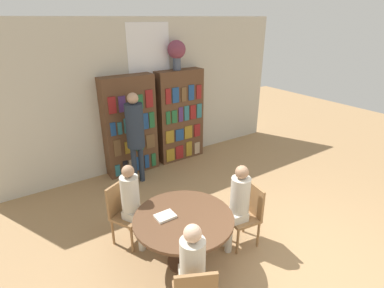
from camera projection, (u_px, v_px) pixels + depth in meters
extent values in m
plane|color=#9E7A51|center=(295.00, 271.00, 3.82)|extent=(16.00, 16.00, 0.00)
cube|color=beige|center=(151.00, 95.00, 6.19)|extent=(6.40, 0.06, 3.00)
cube|color=white|center=(149.00, 52.00, 5.83)|extent=(0.90, 0.01, 1.10)
cube|color=brown|center=(130.00, 126.00, 5.95)|extent=(1.05, 0.32, 1.98)
cube|color=#2D707A|center=(118.00, 171.00, 5.93)|extent=(0.10, 0.02, 0.24)
cube|color=black|center=(126.00, 167.00, 6.01)|extent=(0.10, 0.02, 0.28)
cube|color=tan|center=(132.00, 166.00, 6.09)|extent=(0.14, 0.02, 0.27)
cube|color=navy|center=(140.00, 163.00, 6.16)|extent=(0.14, 0.02, 0.30)
cube|color=navy|center=(147.00, 161.00, 6.25)|extent=(0.09, 0.02, 0.29)
cube|color=#236638|center=(154.00, 160.00, 6.33)|extent=(0.09, 0.02, 0.28)
cube|color=brown|center=(117.00, 148.00, 5.77)|extent=(0.14, 0.02, 0.33)
cube|color=olive|center=(129.00, 147.00, 5.90)|extent=(0.16, 0.02, 0.25)
cube|color=#236638|center=(140.00, 143.00, 6.01)|extent=(0.15, 0.02, 0.32)
cube|color=brown|center=(150.00, 141.00, 6.14)|extent=(0.19, 0.02, 0.29)
cube|color=navy|center=(113.00, 129.00, 5.59)|extent=(0.10, 0.02, 0.26)
cube|color=#2D707A|center=(120.00, 128.00, 5.66)|extent=(0.08, 0.02, 0.24)
cube|color=#2D707A|center=(127.00, 126.00, 5.72)|extent=(0.10, 0.02, 0.29)
cube|color=olive|center=(132.00, 124.00, 5.78)|extent=(0.12, 0.02, 0.32)
cube|color=#2D707A|center=(139.00, 123.00, 5.85)|extent=(0.10, 0.02, 0.32)
cube|color=navy|center=(146.00, 121.00, 5.92)|extent=(0.11, 0.02, 0.32)
cube|color=#236638|center=(152.00, 120.00, 5.99)|extent=(0.11, 0.02, 0.32)
cube|color=maroon|center=(112.00, 105.00, 5.42)|extent=(0.14, 0.02, 0.31)
cube|color=#4C2D6B|center=(122.00, 104.00, 5.53)|extent=(0.13, 0.02, 0.30)
cube|color=#2D707A|center=(132.00, 104.00, 5.63)|extent=(0.13, 0.02, 0.24)
cube|color=#236638|center=(140.00, 102.00, 5.72)|extent=(0.11, 0.02, 0.28)
cube|color=maroon|center=(149.00, 99.00, 5.80)|extent=(0.15, 0.02, 0.34)
cube|color=brown|center=(180.00, 116.00, 6.55)|extent=(1.05, 0.32, 1.98)
cube|color=olive|center=(170.00, 155.00, 6.55)|extent=(0.19, 0.02, 0.28)
cube|color=maroon|center=(180.00, 152.00, 6.66)|extent=(0.19, 0.02, 0.30)
cube|color=olive|center=(189.00, 149.00, 6.78)|extent=(0.15, 0.02, 0.34)
cube|color=tan|center=(197.00, 148.00, 6.91)|extent=(0.13, 0.02, 0.27)
cube|color=olive|center=(170.00, 137.00, 6.38)|extent=(0.19, 0.02, 0.28)
cube|color=navy|center=(180.00, 135.00, 6.51)|extent=(0.20, 0.02, 0.26)
cube|color=olive|center=(188.00, 132.00, 6.62)|extent=(0.19, 0.02, 0.29)
cube|color=maroon|center=(197.00, 130.00, 6.74)|extent=(0.16, 0.02, 0.28)
cube|color=#236638|center=(168.00, 118.00, 6.19)|extent=(0.09, 0.02, 0.27)
cube|color=#236638|center=(174.00, 117.00, 6.27)|extent=(0.13, 0.02, 0.27)
cube|color=#4C2D6B|center=(181.00, 115.00, 6.35)|extent=(0.10, 0.02, 0.31)
cube|color=#2D707A|center=(187.00, 113.00, 6.42)|extent=(0.12, 0.02, 0.32)
cube|color=maroon|center=(193.00, 112.00, 6.51)|extent=(0.14, 0.02, 0.31)
cube|color=#2D707A|center=(199.00, 111.00, 6.59)|extent=(0.12, 0.02, 0.32)
cube|color=maroon|center=(168.00, 96.00, 6.03)|extent=(0.11, 0.02, 0.31)
cube|color=navy|center=(176.00, 95.00, 6.12)|extent=(0.15, 0.02, 0.31)
cube|color=brown|center=(184.00, 94.00, 6.22)|extent=(0.11, 0.02, 0.29)
cube|color=navy|center=(191.00, 93.00, 6.31)|extent=(0.13, 0.02, 0.32)
cube|color=maroon|center=(199.00, 92.00, 6.42)|extent=(0.12, 0.02, 0.30)
cylinder|color=#475166|center=(177.00, 64.00, 6.09)|extent=(0.16, 0.16, 0.26)
sphere|color=brown|center=(177.00, 50.00, 5.98)|extent=(0.37, 0.37, 0.37)
cylinder|color=brown|center=(184.00, 261.00, 3.95)|extent=(0.44, 0.44, 0.03)
cylinder|color=brown|center=(184.00, 241.00, 3.82)|extent=(0.12, 0.12, 0.65)
cylinder|color=brown|center=(184.00, 219.00, 3.68)|extent=(1.25, 1.25, 0.04)
cube|color=olive|center=(129.00, 216.00, 4.18)|extent=(0.54, 0.54, 0.04)
cube|color=olive|center=(117.00, 198.00, 4.16)|extent=(0.37, 0.22, 0.45)
cylinder|color=olive|center=(147.00, 226.00, 4.33)|extent=(0.04, 0.04, 0.40)
cylinder|color=olive|center=(132.00, 240.00, 4.05)|extent=(0.04, 0.04, 0.40)
cylinder|color=olive|center=(129.00, 219.00, 4.48)|extent=(0.04, 0.04, 0.40)
cylinder|color=olive|center=(113.00, 232.00, 4.20)|extent=(0.04, 0.04, 0.40)
cube|color=olive|center=(242.00, 218.00, 4.14)|extent=(0.45, 0.45, 0.04)
cube|color=olive|center=(254.00, 200.00, 4.12)|extent=(0.09, 0.40, 0.45)
cylinder|color=olive|center=(238.00, 242.00, 4.02)|extent=(0.04, 0.04, 0.40)
cylinder|color=olive|center=(224.00, 227.00, 4.30)|extent=(0.04, 0.04, 0.40)
cylinder|color=olive|center=(258.00, 234.00, 4.16)|extent=(0.04, 0.04, 0.40)
cylinder|color=olive|center=(244.00, 221.00, 4.44)|extent=(0.04, 0.04, 0.40)
cube|color=beige|center=(136.00, 214.00, 4.08)|extent=(0.37, 0.40, 0.12)
cylinder|color=beige|center=(130.00, 193.00, 4.00)|extent=(0.25, 0.25, 0.50)
sphere|color=#A37A5B|center=(128.00, 171.00, 3.87)|extent=(0.17, 0.17, 0.17)
cylinder|color=beige|center=(147.00, 231.00, 4.20)|extent=(0.10, 0.10, 0.44)
cylinder|color=beige|center=(141.00, 236.00, 4.09)|extent=(0.10, 0.10, 0.44)
cube|color=beige|center=(234.00, 216.00, 4.05)|extent=(0.35, 0.30, 0.12)
cylinder|color=beige|center=(240.00, 195.00, 3.97)|extent=(0.26, 0.26, 0.50)
sphere|color=#A37A5B|center=(242.00, 172.00, 3.83)|extent=(0.18, 0.18, 0.18)
cylinder|color=beige|center=(229.00, 238.00, 4.06)|extent=(0.10, 0.10, 0.44)
cylinder|color=beige|center=(223.00, 232.00, 4.18)|extent=(0.10, 0.10, 0.44)
cube|color=beige|center=(191.00, 279.00, 3.08)|extent=(0.37, 0.40, 0.12)
cylinder|color=beige|center=(193.00, 261.00, 2.88)|extent=(0.25, 0.25, 0.50)
sphere|color=#DBB293|center=(193.00, 233.00, 2.75)|extent=(0.18, 0.18, 0.18)
cylinder|color=#232D3D|center=(134.00, 165.00, 5.71)|extent=(0.10, 0.10, 0.75)
cylinder|color=#232D3D|center=(141.00, 163.00, 5.78)|extent=(0.10, 0.10, 0.75)
cylinder|color=#232D3D|center=(135.00, 126.00, 5.44)|extent=(0.33, 0.33, 0.82)
sphere|color=tan|center=(133.00, 98.00, 5.24)|extent=(0.20, 0.20, 0.20)
cylinder|color=#232D3D|center=(133.00, 110.00, 5.62)|extent=(0.07, 0.30, 0.07)
cube|color=silver|center=(165.00, 216.00, 3.67)|extent=(0.24, 0.18, 0.03)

